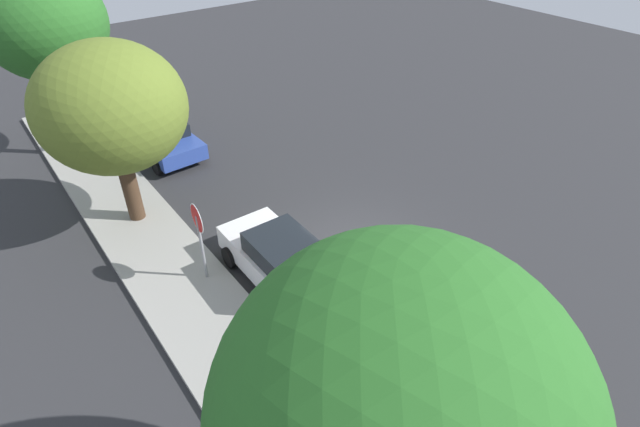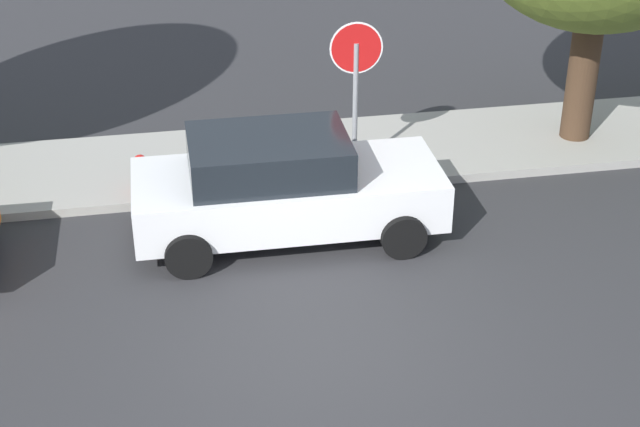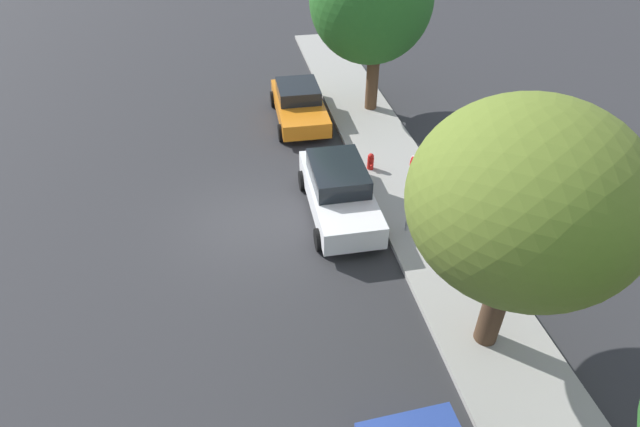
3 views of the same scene
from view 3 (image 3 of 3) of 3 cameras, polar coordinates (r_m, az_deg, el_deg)
The scene contains 8 objects.
ground_plane at distance 14.96m, azimuth -7.95°, elevation -0.97°, with size 60.00×60.00×0.00m, color #2D2D30.
sidewalk_curb at distance 15.80m, azimuth 10.52°, elevation 1.41°, with size 32.00×2.55×0.14m, color #9E9B93.
stop_sign at distance 13.55m, azimuth 10.51°, elevation 3.44°, with size 0.82×0.08×2.56m.
parked_car_white at distance 14.75m, azimuth 2.16°, elevation 2.65°, with size 4.35×1.99×1.56m.
parked_car_orange at distance 20.08m, azimuth -2.41°, elevation 12.46°, with size 4.38×2.06×1.38m.
street_tree_near_corner at distance 19.81m, azimuth 5.87°, elevation 23.10°, with size 4.53×4.53×6.64m.
street_tree_mid_block at distance 9.71m, azimuth 22.30°, elevation 1.30°, with size 4.30×4.30×5.84m.
fire_hydrant at distance 16.93m, azimuth 5.79°, elevation 5.77°, with size 0.30×0.22×0.72m.
Camera 3 is at (11.75, -0.16, 9.26)m, focal length 28.00 mm.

